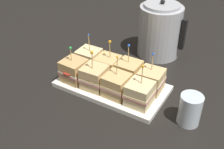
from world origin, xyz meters
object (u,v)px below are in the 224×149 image
serving_platter (112,86)px  sandwich_back_far_left (89,60)px  sandwich_front_far_left (74,70)px  sandwich_front_center_left (94,77)px  sandwich_back_center_right (129,72)px  drinking_glass (190,110)px  sandwich_front_center_right (117,85)px  sandwich_back_center_left (108,66)px  sandwich_back_far_right (151,80)px  sandwich_front_far_right (140,94)px  kettle_steel (160,30)px

serving_platter → sandwich_back_far_left: size_ratio=2.58×
sandwich_front_far_left → sandwich_front_center_left: size_ratio=0.92×
sandwich_back_center_right → drinking_glass: (0.27, -0.08, -0.01)m
sandwich_front_center_right → sandwich_back_center_left: 0.13m
sandwich_back_far_right → sandwich_back_center_right: bearing=178.6°
serving_platter → sandwich_back_center_left: sandwich_back_center_left is taller
sandwich_front_far_right → sandwich_back_center_right: (-0.09, 0.09, 0.00)m
sandwich_front_center_left → sandwich_back_center_left: bearing=88.4°
sandwich_front_center_left → sandwich_back_center_left: size_ratio=1.01×
serving_platter → drinking_glass: drinking_glass is taller
serving_platter → sandwich_front_far_left: bearing=-161.0°
sandwich_front_far_left → sandwich_back_center_right: (0.19, 0.10, -0.00)m
sandwich_back_center_right → sandwich_back_far_right: bearing=-1.4°
sandwich_back_far_left → sandwich_back_center_left: bearing=-0.7°
sandwich_front_far_right → drinking_glass: (0.17, 0.01, -0.01)m
sandwich_front_center_right → sandwich_back_center_right: sandwich_back_center_right is taller
sandwich_front_center_right → sandwich_back_far_right: 0.13m
sandwich_front_far_right → kettle_steel: (-0.09, 0.39, 0.06)m
sandwich_front_center_right → sandwich_back_far_right: bearing=43.8°
sandwich_front_far_right → sandwich_front_center_right: bearing=178.5°
sandwich_front_center_right → sandwich_back_far_left: (-0.18, 0.09, 0.00)m
sandwich_back_far_right → kettle_steel: (-0.09, 0.29, 0.06)m
sandwich_back_center_left → drinking_glass: size_ratio=1.46×
serving_platter → sandwich_front_center_left: sandwich_front_center_left is taller
kettle_steel → sandwich_front_center_right: bearing=-90.0°
sandwich_front_center_left → sandwich_back_far_left: bearing=133.7°
sandwich_front_center_left → sandwich_back_far_right: size_ratio=1.04×
sandwich_front_center_left → sandwich_back_far_left: size_ratio=0.98×
sandwich_back_far_right → drinking_glass: sandwich_back_far_right is taller
sandwich_front_far_right → sandwich_back_far_right: 0.09m
sandwich_front_center_left → sandwich_back_center_right: 0.13m
sandwich_front_center_left → sandwich_front_center_right: size_ratio=1.01×
sandwich_back_center_right → kettle_steel: size_ratio=0.63×
sandwich_back_center_right → sandwich_back_far_right: sandwich_back_center_right is taller
sandwich_front_center_left → sandwich_back_far_left: (-0.09, 0.09, -0.00)m
drinking_glass → sandwich_back_far_left: bearing=169.9°
sandwich_front_far_left → sandwich_back_center_left: (0.10, 0.10, -0.00)m
sandwich_back_far_left → sandwich_back_center_right: (0.18, 0.00, 0.00)m
sandwich_front_center_left → kettle_steel: kettle_steel is taller
sandwich_back_far_left → sandwich_back_center_right: bearing=0.0°
sandwich_back_center_left → drinking_glass: (0.36, -0.08, -0.01)m
sandwich_front_center_left → sandwich_front_center_right: 0.09m
sandwich_back_center_left → sandwich_front_far_right: bearing=-26.9°
serving_platter → sandwich_front_center_right: size_ratio=2.64×
sandwich_front_center_left → sandwich_front_far_right: sandwich_front_center_left is taller
sandwich_front_far_right → kettle_steel: size_ratio=0.60×
sandwich_back_far_left → drinking_glass: sandwich_back_far_left is taller
sandwich_front_center_right → kettle_steel: bearing=90.0°
sandwich_back_center_left → sandwich_back_far_right: sandwich_back_center_left is taller
serving_platter → sandwich_front_center_left: 0.09m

